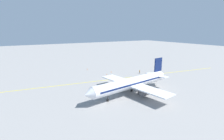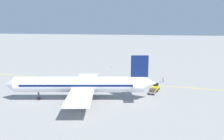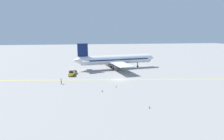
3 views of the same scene
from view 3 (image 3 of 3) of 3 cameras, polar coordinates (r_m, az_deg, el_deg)
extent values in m
plane|color=gray|center=(55.24, 2.42, -3.17)|extent=(400.00, 400.00, 0.00)
cube|color=yellow|center=(55.24, 2.42, -3.17)|extent=(17.40, 118.85, 0.01)
cylinder|color=white|center=(72.43, 1.58, 3.44)|extent=(7.93, 30.20, 3.60)
cone|color=white|center=(79.33, 12.69, 3.88)|extent=(3.73, 2.87, 3.42)
cone|color=white|center=(68.65, -11.52, 3.01)|extent=(3.46, 3.41, 3.06)
cube|color=#0F1E51|center=(72.41, 1.58, 3.56)|extent=(7.54, 27.24, 0.50)
cube|color=white|center=(72.21, 0.83, 2.84)|extent=(28.46, 9.22, 0.36)
cylinder|color=#4C4C51|center=(77.09, -0.38, 2.46)|extent=(2.64, 3.49, 2.20)
cylinder|color=#4C4C51|center=(67.77, 2.20, 1.19)|extent=(2.64, 3.49, 2.20)
cube|color=#0F1E51|center=(68.51, -9.56, 6.44)|extent=(0.94, 4.01, 5.00)
cube|color=white|center=(69.04, -9.04, 3.24)|extent=(9.25, 3.69, 0.24)
cylinder|color=#4C4C51|center=(76.54, 8.36, 1.95)|extent=(0.36, 0.36, 2.00)
cylinder|color=black|center=(76.71, 8.33, 1.21)|extent=(0.39, 0.83, 0.80)
cylinder|color=#4C4C51|center=(73.67, -0.32, 1.70)|extent=(0.36, 0.36, 2.00)
cylinder|color=black|center=(73.84, -0.31, 0.93)|extent=(0.39, 0.83, 0.80)
cylinder|color=#4C4C51|center=(70.67, 0.48, 1.27)|extent=(0.36, 0.36, 2.00)
cylinder|color=black|center=(70.86, 0.48, 0.48)|extent=(0.39, 0.83, 0.80)
cube|color=gold|center=(61.42, -12.97, -1.18)|extent=(3.27, 2.17, 0.90)
cube|color=black|center=(60.74, -13.15, -0.56)|extent=(1.37, 1.50, 0.70)
sphere|color=orange|center=(60.65, -13.17, -0.16)|extent=(0.16, 0.16, 0.16)
cylinder|color=black|center=(60.39, -12.54, -1.82)|extent=(0.74, 0.41, 0.70)
cylinder|color=black|center=(60.83, -13.89, -1.78)|extent=(0.74, 0.41, 0.70)
cylinder|color=black|center=(62.22, -12.03, -1.40)|extent=(0.74, 0.41, 0.70)
cylinder|color=black|center=(62.64, -13.35, -1.37)|extent=(0.74, 0.41, 0.70)
cube|color=gray|center=(64.47, -12.14, -0.78)|extent=(2.86, 1.98, 0.20)
cube|color=#4C382D|center=(64.38, -12.16, -0.43)|extent=(2.03, 1.52, 0.60)
cylinder|color=black|center=(63.39, -11.84, -1.27)|extent=(0.46, 0.24, 0.44)
cylinder|color=black|center=(63.74, -12.93, -1.25)|extent=(0.46, 0.24, 0.44)
cylinder|color=black|center=(65.34, -11.35, -0.87)|extent=(0.46, 0.24, 0.44)
cylinder|color=black|center=(65.68, -12.41, -0.85)|extent=(0.46, 0.24, 0.44)
cylinder|color=#23232D|center=(52.29, -16.23, -4.01)|extent=(0.16, 0.16, 0.85)
cylinder|color=#23232D|center=(52.49, -16.21, -3.95)|extent=(0.16, 0.16, 0.85)
cube|color=orange|center=(52.21, -16.26, -3.21)|extent=(0.37, 0.23, 0.60)
cylinder|color=orange|center=(51.97, -16.28, -3.28)|extent=(0.10, 0.10, 0.55)
cylinder|color=orange|center=(52.44, -16.24, -3.14)|extent=(0.10, 0.10, 0.55)
sphere|color=#9E7051|center=(52.10, -16.29, -2.76)|extent=(0.22, 0.22, 0.22)
cone|color=orange|center=(47.39, 1.40, -5.33)|extent=(0.32, 0.32, 0.55)
cone|color=orange|center=(35.24, 12.11, -11.73)|extent=(0.32, 0.32, 0.55)
cone|color=orange|center=(43.83, -3.23, -6.78)|extent=(0.32, 0.32, 0.55)
camera|label=1|loc=(123.31, 13.18, 14.44)|focal=28.00mm
camera|label=2|loc=(127.70, -10.93, 13.80)|focal=42.00mm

